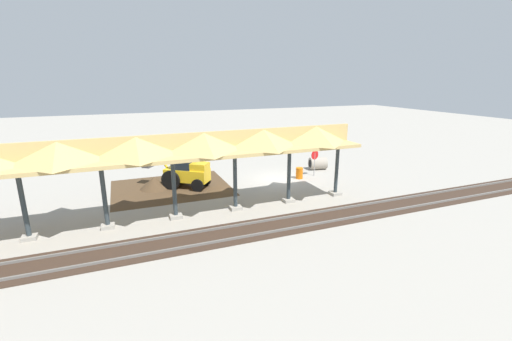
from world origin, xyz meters
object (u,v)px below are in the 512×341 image
(stop_sign, at_px, (315,158))
(backhoe, at_px, (185,171))
(traffic_barrel, at_px, (299,173))
(concrete_pipe, at_px, (318,163))

(stop_sign, relative_size, backhoe, 0.45)
(stop_sign, distance_m, traffic_barrel, 1.90)
(concrete_pipe, bearing_deg, stop_sign, 50.35)
(concrete_pipe, relative_size, traffic_barrel, 1.81)
(stop_sign, bearing_deg, traffic_barrel, 10.29)
(backhoe, height_order, traffic_barrel, backhoe)
(stop_sign, bearing_deg, concrete_pipe, -129.65)
(concrete_pipe, bearing_deg, traffic_barrel, 33.66)
(backhoe, relative_size, concrete_pipe, 2.92)
(traffic_barrel, bearing_deg, concrete_pipe, -146.34)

